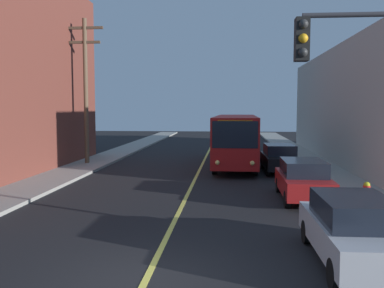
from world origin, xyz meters
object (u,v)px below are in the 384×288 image
Objects in this scene: parked_car_silver at (354,229)px; utility_pole_mid at (86,84)px; parked_car_black at (279,158)px; fire_hydrant at (367,193)px; parked_car_red at (303,179)px; city_bus at (236,137)px.

parked_car_silver is 0.48× the size of utility_pole_mid.
parked_car_black is 5.29× the size of fire_hydrant.
parked_car_black is (-0.09, 7.54, 0.00)m from parked_car_red.
parked_car_red is 7.54m from parked_car_black.
parked_car_silver is at bearing -90.14° from parked_car_red.
parked_car_red is (2.55, -10.56, -0.98)m from city_bus.
parked_car_red is at bearing -76.43° from city_bus.
parked_car_red is at bearing -89.35° from parked_car_black.
parked_car_black is at bearing 90.65° from parked_car_red.
city_bus reaches higher than parked_car_silver.
parked_car_red is at bearing 89.86° from parked_car_silver.
parked_car_silver is at bearing -81.88° from city_bus.
parked_car_silver is 0.99× the size of parked_car_black.
parked_car_silver is at bearing -109.69° from fire_hydrant.
parked_car_black is 9.08m from fire_hydrant.
utility_pole_mid is at bearing 170.09° from parked_car_black.
city_bus reaches higher than parked_car_black.
city_bus is 10.30m from utility_pole_mid.
parked_car_red is at bearing 148.88° from fire_hydrant.
parked_car_silver is 14.72m from parked_car_black.
parked_car_red is 2.47m from fire_hydrant.
utility_pole_mid reaches higher than parked_car_red.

